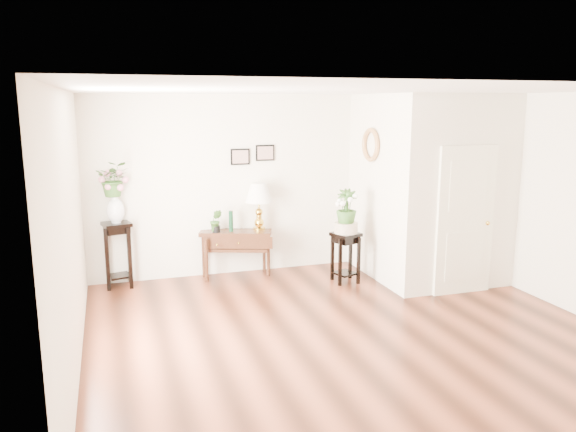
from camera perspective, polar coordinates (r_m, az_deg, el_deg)
name	(u,v)px	position (r m, az deg, el deg)	size (l,w,h in m)	color
floor	(348,331)	(6.86, 6.12, -11.52)	(6.00, 5.50, 0.02)	brown
ceiling	(353,90)	(6.32, 6.67, 12.57)	(6.00, 5.50, 0.02)	white
wall_back	(280,184)	(8.99, -0.81, 3.31)	(6.00, 0.02, 2.80)	silver
wall_front	(516,291)	(4.17, 22.12, -7.04)	(6.00, 0.02, 2.80)	silver
wall_left	(70,234)	(5.91, -21.24, -1.73)	(0.02, 5.50, 2.80)	silver
wall_right	(562,202)	(8.14, 26.05, 1.30)	(0.02, 5.50, 2.80)	silver
partition	(428,186)	(8.97, 14.02, 2.96)	(1.80, 1.95, 2.80)	silver
door	(465,221)	(8.21, 17.56, -0.47)	(0.90, 0.05, 2.10)	#EEECCE
art_print_left	(240,157)	(8.75, -4.88, 6.02)	(0.30, 0.02, 0.25)	black
art_print_right	(265,153)	(8.84, -2.34, 6.43)	(0.30, 0.02, 0.25)	black
wall_ornament	(371,145)	(8.56, 8.38, 7.16)	(0.51, 0.51, 0.07)	#A7703F
console_table	(236,254)	(8.78, -5.30, -3.84)	(1.09, 0.36, 0.73)	black
table_lamp	(259,207)	(8.71, -2.97, 0.89)	(0.42, 0.42, 0.74)	gold
green_vase	(231,220)	(8.64, -5.82, -0.45)	(0.07, 0.07, 0.32)	black
potted_plant	(216,221)	(8.60, -7.32, -0.56)	(0.18, 0.15, 0.34)	#2C571F
plant_stand_a	(118,255)	(8.61, -16.86, -3.79)	(0.37, 0.37, 0.96)	black
porcelain_vase	(115,207)	(8.46, -17.13, 0.85)	(0.25, 0.25, 0.43)	white
lily_arrangement	(114,178)	(8.39, -17.30, 3.74)	(0.46, 0.40, 0.51)	#2C571F
plant_stand_b	(345,257)	(8.52, 5.85, -4.21)	(0.36, 0.36, 0.76)	black
ceramic_bowl	(346,228)	(8.40, 5.91, -1.18)	(0.35, 0.35, 0.16)	beige
narcissus	(346,207)	(8.34, 5.95, 0.89)	(0.30, 0.30, 0.54)	#2C571F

